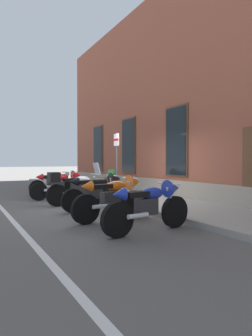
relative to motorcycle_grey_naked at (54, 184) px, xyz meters
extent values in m
plane|color=#565451|center=(3.61, 0.91, -0.48)|extent=(140.00, 140.00, 0.00)
cube|color=gray|center=(3.61, 2.16, -0.41)|extent=(26.47, 2.50, 0.14)
cube|color=silver|center=(3.61, -2.29, -0.47)|extent=(26.47, 0.12, 0.01)
cube|color=brown|center=(3.61, 6.99, 3.55)|extent=(20.47, 7.17, 8.06)
cube|color=gray|center=(3.61, 3.37, -0.13)|extent=(20.47, 0.10, 0.70)
cube|color=#513823|center=(-3.22, 3.39, 1.62)|extent=(1.22, 0.06, 2.52)
cube|color=black|center=(-3.22, 3.36, 1.62)|extent=(1.10, 0.03, 2.40)
cube|color=#513823|center=(0.19, 3.39, 1.62)|extent=(1.22, 0.06, 2.52)
cube|color=black|center=(0.19, 3.36, 1.62)|extent=(1.10, 0.03, 2.40)
cube|color=#513823|center=(3.61, 3.39, 1.62)|extent=(1.22, 0.06, 2.52)
cube|color=black|center=(3.61, 3.36, 1.62)|extent=(1.10, 0.03, 2.40)
cylinder|color=black|center=(-0.09, 0.67, -0.16)|extent=(0.20, 0.66, 0.65)
cylinder|color=black|center=(0.09, -0.70, -0.16)|extent=(0.20, 0.66, 0.65)
cylinder|color=silver|center=(-0.07, 0.57, 0.09)|extent=(0.11, 0.31, 0.62)
cube|color=#28282B|center=(0.01, -0.07, 0.02)|extent=(0.27, 0.46, 0.32)
ellipsoid|color=slate|center=(-0.01, 0.08, 0.28)|extent=(0.32, 0.55, 0.24)
cube|color=black|center=(0.04, -0.29, 0.29)|extent=(0.28, 0.50, 0.10)
cylinder|color=silver|center=(-0.06, 0.49, 0.45)|extent=(0.62, 0.11, 0.04)
cylinder|color=silver|center=(0.16, -0.35, -0.11)|extent=(0.15, 0.46, 0.09)
sphere|color=silver|center=(-0.07, 0.57, 0.38)|extent=(0.18, 0.18, 0.18)
cylinder|color=black|center=(1.34, 0.52, -0.16)|extent=(0.15, 0.64, 0.64)
cylinder|color=black|center=(1.40, -0.95, -0.16)|extent=(0.15, 0.64, 0.64)
cylinder|color=silver|center=(1.34, 0.42, 0.11)|extent=(0.08, 0.32, 0.66)
cube|color=#28282B|center=(1.37, -0.27, 0.02)|extent=(0.24, 0.45, 0.32)
ellipsoid|color=red|center=(1.37, -0.12, 0.32)|extent=(0.28, 0.53, 0.24)
cube|color=black|center=(1.38, -0.50, 0.33)|extent=(0.24, 0.49, 0.10)
cylinder|color=silver|center=(1.35, 0.34, 0.49)|extent=(0.62, 0.06, 0.04)
cylinder|color=silver|center=(1.50, -0.56, -0.11)|extent=(0.11, 0.45, 0.09)
cone|color=red|center=(1.34, 0.47, 0.39)|extent=(0.37, 0.36, 0.36)
cone|color=red|center=(1.40, -0.93, 0.35)|extent=(0.25, 0.27, 0.24)
cylinder|color=black|center=(2.97, 0.70, -0.14)|extent=(0.14, 0.68, 0.68)
cylinder|color=black|center=(3.02, -0.76, -0.14)|extent=(0.14, 0.68, 0.68)
cylinder|color=silver|center=(2.97, 0.60, 0.11)|extent=(0.08, 0.31, 0.63)
cube|color=#28282B|center=(3.00, -0.08, 0.04)|extent=(0.23, 0.45, 0.32)
ellipsoid|color=#B7BABF|center=(2.99, 0.07, 0.31)|extent=(0.28, 0.53, 0.24)
cube|color=black|center=(3.00, -0.31, 0.32)|extent=(0.24, 0.49, 0.10)
cylinder|color=silver|center=(2.98, 0.52, 0.48)|extent=(0.62, 0.06, 0.04)
cylinder|color=silver|center=(3.13, -0.38, -0.09)|extent=(0.10, 0.45, 0.09)
cube|color=#B2BCC6|center=(2.97, 0.58, 0.66)|extent=(0.36, 0.15, 0.40)
cube|color=black|center=(3.02, -0.86, 0.42)|extent=(0.37, 0.33, 0.30)
cylinder|color=black|center=(4.25, 0.66, -0.15)|extent=(0.16, 0.66, 0.65)
cylinder|color=black|center=(4.33, -0.72, -0.15)|extent=(0.16, 0.66, 0.65)
cylinder|color=silver|center=(4.26, 0.56, 0.11)|extent=(0.09, 0.32, 0.65)
cube|color=#28282B|center=(4.30, -0.08, 0.03)|extent=(0.25, 0.45, 0.32)
ellipsoid|color=black|center=(4.29, 0.07, 0.32)|extent=(0.29, 0.53, 0.24)
cube|color=black|center=(4.31, -0.31, 0.33)|extent=(0.25, 0.49, 0.10)
cylinder|color=silver|center=(4.26, 0.48, 0.49)|extent=(0.62, 0.07, 0.04)
cylinder|color=silver|center=(4.43, -0.37, -0.10)|extent=(0.12, 0.45, 0.09)
cone|color=black|center=(4.26, 0.61, 0.39)|extent=(0.38, 0.36, 0.36)
cone|color=black|center=(4.33, -0.70, 0.35)|extent=(0.25, 0.27, 0.24)
cylinder|color=black|center=(5.72, 0.42, -0.15)|extent=(0.18, 0.67, 0.67)
cylinder|color=black|center=(5.86, -0.96, -0.15)|extent=(0.18, 0.67, 0.67)
cylinder|color=silver|center=(5.73, 0.32, 0.12)|extent=(0.10, 0.32, 0.65)
cube|color=#28282B|center=(5.80, -0.32, 0.03)|extent=(0.26, 0.46, 0.32)
ellipsoid|color=orange|center=(5.78, -0.17, 0.33)|extent=(0.31, 0.54, 0.24)
cube|color=black|center=(5.82, -0.55, 0.34)|extent=(0.27, 0.50, 0.10)
cylinder|color=silver|center=(5.74, 0.24, 0.50)|extent=(0.62, 0.10, 0.04)
cylinder|color=silver|center=(5.94, -0.61, -0.10)|extent=(0.13, 0.46, 0.09)
cone|color=orange|center=(5.73, 0.37, 0.40)|extent=(0.39, 0.37, 0.36)
cone|color=orange|center=(5.86, -0.94, 0.36)|extent=(0.26, 0.28, 0.24)
cylinder|color=black|center=(7.04, 0.56, -0.15)|extent=(0.20, 0.67, 0.66)
cylinder|color=black|center=(7.21, -0.88, -0.15)|extent=(0.20, 0.67, 0.66)
cylinder|color=silver|center=(7.05, 0.46, 0.09)|extent=(0.10, 0.30, 0.60)
cube|color=#28282B|center=(7.13, -0.21, 0.03)|extent=(0.27, 0.46, 0.32)
ellipsoid|color=#192D9E|center=(7.12, -0.06, 0.27)|extent=(0.32, 0.55, 0.24)
cube|color=black|center=(7.16, -0.44, 0.28)|extent=(0.27, 0.50, 0.10)
cylinder|color=silver|center=(7.06, 0.38, 0.44)|extent=(0.62, 0.11, 0.04)
cylinder|color=silver|center=(7.29, -0.49, -0.10)|extent=(0.14, 0.46, 0.09)
cone|color=#192D9E|center=(7.05, 0.51, 0.34)|extent=(0.40, 0.38, 0.36)
cone|color=#192D9E|center=(7.21, -0.86, 0.30)|extent=(0.27, 0.29, 0.24)
cylinder|color=#4C4C51|center=(2.33, 1.66, 0.80)|extent=(0.06, 0.06, 2.28)
cube|color=white|center=(2.33, 1.64, 1.69)|extent=(0.36, 0.03, 0.44)
cube|color=red|center=(2.33, 1.62, 1.69)|extent=(0.36, 0.01, 0.08)
cylinder|color=brown|center=(1.59, 1.81, -0.04)|extent=(0.62, 0.62, 0.60)
cylinder|color=black|center=(1.59, 1.81, -0.04)|extent=(0.65, 0.65, 0.04)
sphere|color=#28602D|center=(1.59, 1.81, 0.40)|extent=(0.40, 0.40, 0.40)
camera|label=1|loc=(11.91, -3.35, 0.90)|focal=31.65mm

